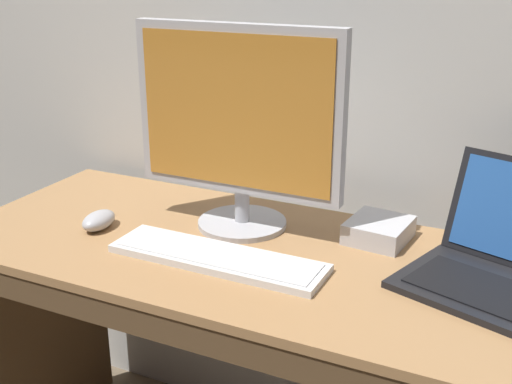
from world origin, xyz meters
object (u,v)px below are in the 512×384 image
(laptop_black, at_px, (500,264))
(wired_keyboard, at_px, (217,257))
(computer_mouse, at_px, (99,220))
(external_drive_box, at_px, (379,230))
(external_monitor, at_px, (238,121))

(laptop_black, relative_size, wired_keyboard, 0.83)
(wired_keyboard, distance_m, computer_mouse, 0.35)
(external_drive_box, bearing_deg, wired_keyboard, -137.54)
(external_monitor, bearing_deg, laptop_black, -3.24)
(wired_keyboard, bearing_deg, laptop_black, 14.84)
(external_monitor, distance_m, computer_mouse, 0.42)
(computer_mouse, height_order, external_drive_box, external_drive_box)
(wired_keyboard, bearing_deg, external_drive_box, 42.46)
(laptop_black, height_order, computer_mouse, laptop_black)
(external_monitor, relative_size, wired_keyboard, 1.05)
(computer_mouse, bearing_deg, external_monitor, 23.15)
(computer_mouse, distance_m, external_drive_box, 0.67)
(laptop_black, distance_m, external_monitor, 0.64)
(external_monitor, height_order, external_drive_box, external_monitor)
(external_monitor, distance_m, wired_keyboard, 0.32)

